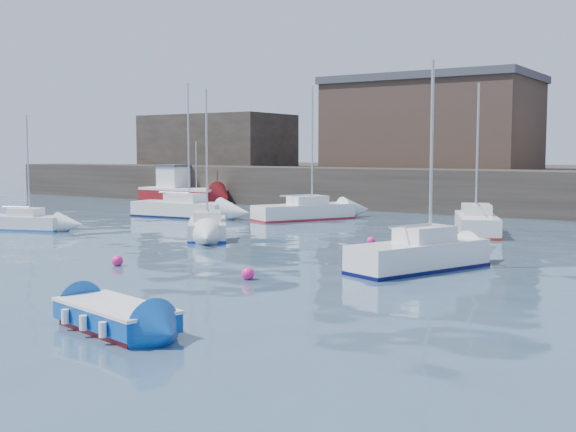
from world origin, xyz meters
The scene contains 16 objects.
water centered at (0.00, 0.00, 0.00)m, with size 220.00×220.00×0.00m, color #2D4760.
quay_wall centered at (0.00, 35.00, 1.50)m, with size 90.00×5.00×3.00m, color #28231E.
land_strip centered at (0.00, 53.00, 1.40)m, with size 90.00×32.00×2.80m, color #28231E.
warehouse centered at (-6.00, 43.00, 6.62)m, with size 16.40×10.40×7.60m.
bldg_west centered at (-28.00, 42.00, 5.30)m, with size 14.00×8.00×5.00m.
blue_dinghy centered at (4.24, -2.00, 0.37)m, with size 3.76×2.25×0.67m.
fishing_boat centered at (-23.41, 31.51, 0.99)m, with size 7.78×3.11×5.10m.
sailboat_a centered at (-16.61, 10.94, 0.44)m, with size 5.02×2.96×6.22m.
sailboat_b centered at (-6.16, 14.03, 0.47)m, with size 4.95×5.54×7.28m.
sailboat_c centered at (6.79, 10.29, 0.58)m, with size 3.75×5.99×7.53m.
sailboat_e centered at (-14.47, 21.45, 0.56)m, with size 6.86×2.77×8.60m.
sailboat_f centered at (4.68, 22.82, 0.55)m, with size 4.15×6.30×7.83m.
sailboat_h centered at (-6.91, 24.38, 0.54)m, with size 4.82×6.72×8.35m.
buoy_near centered at (-3.07, 5.00, 0.00)m, with size 0.42×0.42×0.42m, color #FF1F82.
buoy_mid centered at (2.75, 5.34, 0.00)m, with size 0.44×0.44×0.44m, color #FF1F82.
buoy_far centered at (2.11, 15.75, 0.00)m, with size 0.39×0.39×0.39m, color #FF1F82.
Camera 1 is at (16.93, -13.87, 4.28)m, focal length 45.00 mm.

